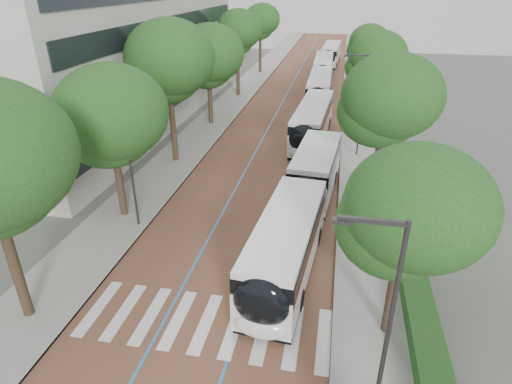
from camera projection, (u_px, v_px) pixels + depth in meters
ground at (194, 340)px, 17.39m from camera, size 160.00×160.00×0.00m
road at (298, 98)px, 52.50m from camera, size 11.00×140.00×0.02m
sidewalk_left at (238, 95)px, 53.76m from camera, size 4.00×140.00×0.12m
sidewalk_right at (360, 101)px, 51.19m from camera, size 4.00×140.00×0.12m
kerb_left at (253, 96)px, 53.44m from camera, size 0.20×140.00×0.14m
kerb_right at (344, 100)px, 51.52m from camera, size 0.20×140.00×0.14m
zebra_crossing at (206, 323)px, 18.22m from camera, size 10.55×3.60×0.01m
lane_line_left at (285, 98)px, 52.77m from camera, size 0.12×126.00×0.01m
lane_line_right at (311, 99)px, 52.22m from camera, size 0.12×126.00×0.01m
office_building at (91, 48)px, 42.17m from camera, size 18.11×40.00×14.00m
hedge at (431, 366)px, 15.60m from camera, size 1.20×14.00×0.80m
streetlight_near at (382, 326)px, 11.47m from camera, size 1.82×0.20×8.00m
streetlight_far at (360, 98)px, 33.41m from camera, size 1.82×0.20×8.00m
lamp_post_left at (130, 162)px, 23.62m from camera, size 0.14×0.14×8.00m
trees_left at (184, 66)px, 34.45m from camera, size 6.48×60.91×10.26m
trees_right at (378, 89)px, 30.75m from camera, size 5.96×47.04×8.96m
lead_bus at (300, 210)px, 23.85m from camera, size 3.98×18.54×3.20m
bus_queued_0 at (312, 123)px, 38.17m from camera, size 3.16×12.51×3.20m
bus_queued_1 at (319, 90)px, 49.63m from camera, size 2.68×12.43×3.20m
bus_queued_2 at (323, 69)px, 61.08m from camera, size 2.80×12.45×3.20m
bus_queued_3 at (331, 54)px, 72.67m from camera, size 3.02×12.49×3.20m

